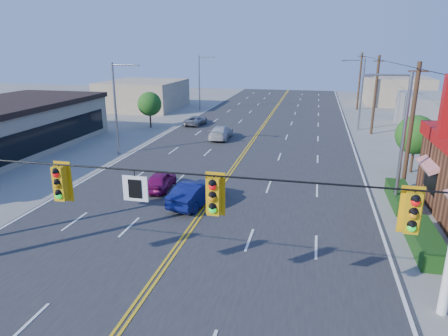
% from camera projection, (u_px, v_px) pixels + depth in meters
% --- Properties ---
extents(road, '(20.00, 120.00, 0.06)m').
position_uv_depth(road, '(234.00, 168.00, 31.78)').
color(road, '#2D2D30').
rests_on(road, ground).
extents(signal_span, '(24.32, 0.34, 9.00)m').
position_uv_depth(signal_span, '(95.00, 203.00, 11.75)').
color(signal_span, '#47301E').
rests_on(signal_span, ground).
extents(streetlight_se, '(2.55, 0.25, 8.00)m').
position_uv_depth(streetlight_se, '(400.00, 135.00, 22.57)').
color(streetlight_se, gray).
rests_on(streetlight_se, ground).
extents(streetlight_ne, '(2.55, 0.25, 8.00)m').
position_uv_depth(streetlight_ne, '(360.00, 90.00, 44.93)').
color(streetlight_ne, gray).
rests_on(streetlight_ne, ground).
extents(streetlight_sw, '(2.55, 0.25, 8.00)m').
position_uv_depth(streetlight_sw, '(117.00, 104.00, 34.64)').
color(streetlight_sw, gray).
rests_on(streetlight_sw, ground).
extents(streetlight_nw, '(2.55, 0.25, 8.00)m').
position_uv_depth(streetlight_nw, '(201.00, 80.00, 58.87)').
color(streetlight_nw, gray).
rests_on(streetlight_nw, ground).
extents(utility_pole_near, '(0.28, 0.28, 8.40)m').
position_uv_depth(utility_pole_near, '(411.00, 128.00, 26.09)').
color(utility_pole_near, '#47301E').
rests_on(utility_pole_near, ground).
extents(utility_pole_mid, '(0.28, 0.28, 8.40)m').
position_uv_depth(utility_pole_mid, '(375.00, 96.00, 42.86)').
color(utility_pole_mid, '#47301E').
rests_on(utility_pole_mid, ground).
extents(utility_pole_far, '(0.28, 0.28, 8.40)m').
position_uv_depth(utility_pole_far, '(359.00, 82.00, 59.63)').
color(utility_pole_far, '#47301E').
rests_on(utility_pole_far, ground).
extents(tree_kfc_rear, '(2.94, 2.94, 4.41)m').
position_uv_depth(tree_kfc_rear, '(416.00, 135.00, 29.91)').
color(tree_kfc_rear, '#47301E').
rests_on(tree_kfc_rear, ground).
extents(tree_west, '(2.80, 2.80, 4.20)m').
position_uv_depth(tree_west, '(150.00, 104.00, 46.80)').
color(tree_west, '#47301E').
rests_on(tree_west, ground).
extents(bld_west_far, '(11.00, 12.00, 4.20)m').
position_uv_depth(bld_west_far, '(144.00, 95.00, 61.55)').
color(bld_west_far, tan).
rests_on(bld_west_far, ground).
extents(bld_east_far, '(10.00, 10.00, 4.40)m').
position_uv_depth(bld_east_far, '(397.00, 91.00, 66.22)').
color(bld_east_far, tan).
rests_on(bld_east_far, ground).
extents(car_magenta, '(1.65, 3.65, 1.22)m').
position_uv_depth(car_magenta, '(161.00, 181.00, 26.78)').
color(car_magenta, '#800E51').
rests_on(car_magenta, ground).
extents(car_blue, '(2.59, 4.71, 1.47)m').
position_uv_depth(car_blue, '(196.00, 193.00, 24.24)').
color(car_blue, '#0D144F').
rests_on(car_blue, ground).
extents(car_white, '(2.01, 4.73, 1.36)m').
position_uv_depth(car_white, '(221.00, 133.00, 41.40)').
color(car_white, silver).
rests_on(car_white, ground).
extents(car_silver, '(2.22, 4.20, 1.13)m').
position_uv_depth(car_silver, '(196.00, 121.00, 48.64)').
color(car_silver, '#96979B').
rests_on(car_silver, ground).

